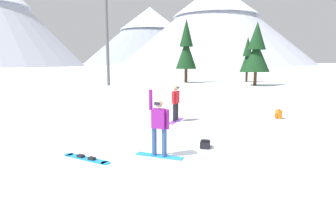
% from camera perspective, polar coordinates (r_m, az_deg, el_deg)
% --- Properties ---
extents(ground_plane, '(800.00, 800.00, 0.00)m').
position_cam_1_polar(ground_plane, '(9.10, 5.99, -8.98)').
color(ground_plane, silver).
extents(snowboarder_foreground, '(1.46, 0.84, 1.98)m').
position_cam_1_polar(snowboarder_foreground, '(8.15, -1.85, -4.21)').
color(snowboarder_foreground, '#1E8CD8').
rests_on(snowboarder_foreground, ground_plane).
extents(snowboarder_midground, '(0.92, 1.52, 1.70)m').
position_cam_1_polar(snowboarder_midground, '(13.01, 1.57, 0.55)').
color(snowboarder_midground, '#993FD8').
rests_on(snowboarder_midground, ground_plane).
extents(loose_snowboard_near_left, '(1.60, 1.13, 0.09)m').
position_cam_1_polar(loose_snowboard_near_left, '(8.51, -16.37, -10.40)').
color(loose_snowboard_near_left, '#1E8CD8').
rests_on(loose_snowboard_near_left, ground_plane).
extents(backpack_black, '(0.42, 0.55, 0.28)m').
position_cam_1_polar(backpack_black, '(9.26, 7.61, -7.89)').
color(backpack_black, black).
rests_on(backpack_black, ground_plane).
extents(backpack_orange, '(0.28, 0.34, 0.47)m').
position_cam_1_polar(backpack_orange, '(14.72, 21.65, -1.79)').
color(backpack_orange, orange).
rests_on(backpack_orange, ground_plane).
extents(pine_tree_broad, '(3.13, 3.13, 7.25)m').
position_cam_1_polar(pine_tree_broad, '(33.98, 17.63, 10.47)').
color(pine_tree_broad, '#472D19').
rests_on(pine_tree_broad, ground_plane).
extents(pine_tree_leaning, '(2.74, 2.74, 8.26)m').
position_cam_1_polar(pine_tree_leaning, '(37.13, 3.75, 11.53)').
color(pine_tree_leaning, '#472D19').
rests_on(pine_tree_leaning, ground_plane).
extents(pine_tree_tall, '(1.97, 1.97, 6.09)m').
position_cam_1_polar(pine_tree_tall, '(39.74, 15.92, 9.34)').
color(pine_tree_tall, '#472D19').
rests_on(pine_tree_tall, ground_plane).
extents(ski_lift_tower, '(3.09, 0.36, 11.84)m').
position_cam_1_polar(ski_lift_tower, '(33.59, -12.41, 15.25)').
color(ski_lift_tower, '#595B60').
rests_on(ski_lift_tower, ground_plane).
extents(peak_east_ridge, '(123.67, 123.67, 51.99)m').
position_cam_1_polar(peak_east_ridge, '(267.80, -3.67, 14.12)').
color(peak_east_ridge, '#8C93A3').
rests_on(peak_east_ridge, ground_plane).
extents(peak_west_ridge, '(151.61, 151.61, 62.73)m').
position_cam_1_polar(peak_west_ridge, '(235.22, 9.71, 16.12)').
color(peak_west_ridge, '#B2B7C6').
rests_on(peak_west_ridge, ground_plane).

